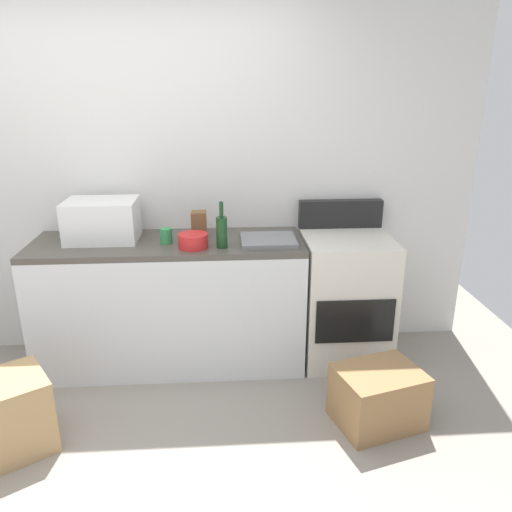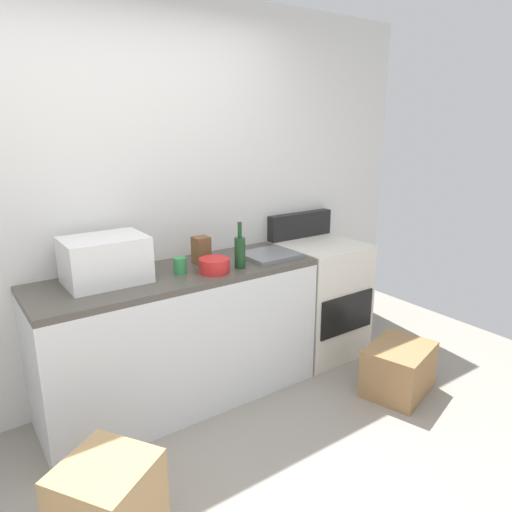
# 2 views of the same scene
# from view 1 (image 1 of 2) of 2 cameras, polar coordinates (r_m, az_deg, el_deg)

# --- Properties ---
(ground_plane) EXTENTS (6.00, 6.00, 0.00)m
(ground_plane) POSITION_cam_1_polar(r_m,az_deg,el_deg) (2.83, -18.19, -23.98)
(ground_plane) COLOR gray
(wall_back) EXTENTS (5.00, 0.10, 2.60)m
(wall_back) POSITION_cam_1_polar(r_m,az_deg,el_deg) (3.66, -14.65, 9.19)
(wall_back) COLOR silver
(wall_back) RESTS_ON ground_plane
(kitchen_counter) EXTENTS (1.80, 0.60, 0.90)m
(kitchen_counter) POSITION_cam_1_polar(r_m,az_deg,el_deg) (3.53, -9.67, -5.31)
(kitchen_counter) COLOR silver
(kitchen_counter) RESTS_ON ground_plane
(stove_oven) EXTENTS (0.60, 0.61, 1.10)m
(stove_oven) POSITION_cam_1_polar(r_m,az_deg,el_deg) (3.61, 10.05, -4.50)
(stove_oven) COLOR silver
(stove_oven) RESTS_ON ground_plane
(microwave) EXTENTS (0.46, 0.34, 0.27)m
(microwave) POSITION_cam_1_polar(r_m,az_deg,el_deg) (3.46, -17.14, 3.92)
(microwave) COLOR white
(microwave) RESTS_ON kitchen_counter
(sink_basin) EXTENTS (0.36, 0.32, 0.03)m
(sink_basin) POSITION_cam_1_polar(r_m,az_deg,el_deg) (3.29, 1.41, 1.83)
(sink_basin) COLOR slate
(sink_basin) RESTS_ON kitchen_counter
(wine_bottle) EXTENTS (0.07, 0.07, 0.30)m
(wine_bottle) POSITION_cam_1_polar(r_m,az_deg,el_deg) (3.16, -3.93, 2.87)
(wine_bottle) COLOR #193F1E
(wine_bottle) RESTS_ON kitchen_counter
(coffee_mug) EXTENTS (0.08, 0.08, 0.10)m
(coffee_mug) POSITION_cam_1_polar(r_m,az_deg,el_deg) (3.31, -10.23, 2.30)
(coffee_mug) COLOR #338C4C
(coffee_mug) RESTS_ON kitchen_counter
(knife_block) EXTENTS (0.10, 0.10, 0.18)m
(knife_block) POSITION_cam_1_polar(r_m,az_deg,el_deg) (3.39, -6.52, 3.58)
(knife_block) COLOR brown
(knife_block) RESTS_ON kitchen_counter
(mixing_bowl) EXTENTS (0.19, 0.19, 0.09)m
(mixing_bowl) POSITION_cam_1_polar(r_m,az_deg,el_deg) (3.20, -7.19, 1.74)
(mixing_bowl) COLOR red
(mixing_bowl) RESTS_ON kitchen_counter
(cardboard_box_large) EXTENTS (0.51, 0.51, 0.43)m
(cardboard_box_large) POSITION_cam_1_polar(r_m,az_deg,el_deg) (3.10, -26.12, -15.91)
(cardboard_box_large) COLOR tan
(cardboard_box_large) RESTS_ON ground_plane
(cardboard_box_medium) EXTENTS (0.55, 0.48, 0.34)m
(cardboard_box_medium) POSITION_cam_1_polar(r_m,az_deg,el_deg) (3.09, 13.72, -15.35)
(cardboard_box_medium) COLOR olive
(cardboard_box_medium) RESTS_ON ground_plane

